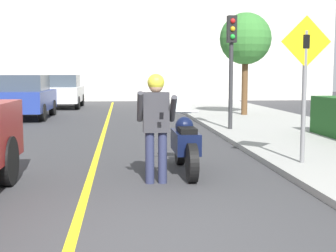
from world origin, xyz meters
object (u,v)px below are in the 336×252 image
(person_biker, at_px, (156,117))
(street_tree, at_px, (245,39))
(parked_car_white, at_px, (63,91))
(parked_car_blue, at_px, (25,96))
(motorcycle, at_px, (185,144))
(traffic_light, at_px, (231,50))
(crossing_sign, at_px, (305,75))

(person_biker, relative_size, street_tree, 0.43)
(parked_car_white, bearing_deg, parked_car_blue, -97.16)
(motorcycle, distance_m, parked_car_blue, 11.62)
(traffic_light, bearing_deg, parked_car_white, 119.19)
(crossing_sign, xyz_separation_m, traffic_light, (-0.07, 5.30, 0.71))
(traffic_light, xyz_separation_m, street_tree, (1.68, 4.75, 0.67))
(street_tree, height_order, parked_car_white, street_tree)
(motorcycle, relative_size, street_tree, 0.54)
(person_biker, xyz_separation_m, parked_car_white, (-3.50, 17.17, -0.19))
(person_biker, relative_size, crossing_sign, 0.65)
(person_biker, distance_m, parked_car_blue, 12.13)
(person_biker, relative_size, parked_car_blue, 0.41)
(person_biker, xyz_separation_m, parked_car_blue, (-4.23, 11.37, -0.19))
(crossing_sign, distance_m, parked_car_blue, 12.61)
(street_tree, distance_m, parked_car_blue, 8.84)
(motorcycle, height_order, crossing_sign, crossing_sign)
(crossing_sign, height_order, parked_car_blue, crossing_sign)
(motorcycle, distance_m, parked_car_white, 16.88)
(street_tree, distance_m, parked_car_white, 10.24)
(motorcycle, relative_size, parked_car_blue, 0.51)
(person_biker, bearing_deg, motorcycle, 54.26)
(parked_car_blue, bearing_deg, street_tree, -2.97)
(parked_car_white, bearing_deg, person_biker, -78.48)
(motorcycle, bearing_deg, parked_car_blue, 114.36)
(traffic_light, distance_m, street_tree, 5.08)
(parked_car_blue, bearing_deg, parked_car_white, 82.84)
(crossing_sign, relative_size, traffic_light, 0.80)
(motorcycle, bearing_deg, street_tree, 69.70)
(person_biker, height_order, crossing_sign, crossing_sign)
(motorcycle, height_order, person_biker, person_biker)
(crossing_sign, height_order, parked_car_white, crossing_sign)
(parked_car_white, bearing_deg, traffic_light, -60.81)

